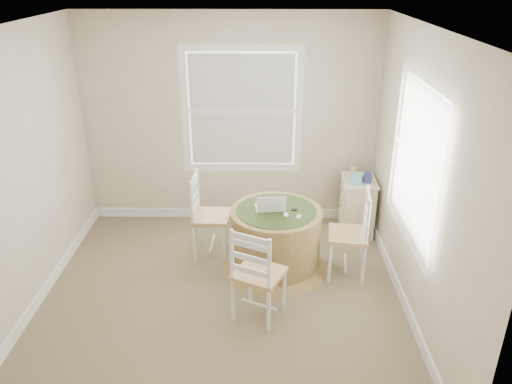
{
  "coord_description": "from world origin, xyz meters",
  "views": [
    {
      "loc": [
        0.4,
        -4.09,
        3.06
      ],
      "look_at": [
        0.34,
        0.45,
        0.98
      ],
      "focal_mm": 35.0,
      "sensor_mm": 36.0,
      "label": 1
    }
  ],
  "objects_px": {
    "chair_left": "(211,216)",
    "chair_near": "(259,273)",
    "laptop": "(270,207)",
    "corner_chest": "(357,206)",
    "round_table": "(276,237)",
    "chair_right": "(348,234)"
  },
  "relations": [
    {
      "from": "chair_right",
      "to": "corner_chest",
      "type": "distance_m",
      "value": 0.98
    },
    {
      "from": "round_table",
      "to": "chair_left",
      "type": "relative_size",
      "value": 1.22
    },
    {
      "from": "chair_left",
      "to": "corner_chest",
      "type": "relative_size",
      "value": 1.35
    },
    {
      "from": "round_table",
      "to": "laptop",
      "type": "bearing_deg",
      "value": -178.71
    },
    {
      "from": "chair_near",
      "to": "laptop",
      "type": "height_order",
      "value": "chair_near"
    },
    {
      "from": "laptop",
      "to": "corner_chest",
      "type": "xyz_separation_m",
      "value": [
        1.08,
        0.81,
        -0.37
      ]
    },
    {
      "from": "chair_left",
      "to": "corner_chest",
      "type": "bearing_deg",
      "value": -70.4
    },
    {
      "from": "chair_near",
      "to": "laptop",
      "type": "relative_size",
      "value": 2.89
    },
    {
      "from": "chair_near",
      "to": "round_table",
      "type": "bearing_deg",
      "value": -75.89
    },
    {
      "from": "laptop",
      "to": "corner_chest",
      "type": "distance_m",
      "value": 1.4
    },
    {
      "from": "round_table",
      "to": "chair_right",
      "type": "height_order",
      "value": "chair_right"
    },
    {
      "from": "chair_right",
      "to": "corner_chest",
      "type": "bearing_deg",
      "value": 171.32
    },
    {
      "from": "chair_left",
      "to": "chair_right",
      "type": "bearing_deg",
      "value": -102.68
    },
    {
      "from": "round_table",
      "to": "corner_chest",
      "type": "xyz_separation_m",
      "value": [
        1.02,
        0.83,
        -0.03
      ]
    },
    {
      "from": "chair_left",
      "to": "chair_near",
      "type": "xyz_separation_m",
      "value": [
        0.55,
        -1.13,
        0.0
      ]
    },
    {
      "from": "chair_left",
      "to": "laptop",
      "type": "distance_m",
      "value": 0.76
    },
    {
      "from": "chair_near",
      "to": "chair_right",
      "type": "height_order",
      "value": "same"
    },
    {
      "from": "chair_left",
      "to": "corner_chest",
      "type": "height_order",
      "value": "chair_left"
    },
    {
      "from": "round_table",
      "to": "laptop",
      "type": "xyz_separation_m",
      "value": [
        -0.06,
        0.02,
        0.34
      ]
    },
    {
      "from": "chair_left",
      "to": "corner_chest",
      "type": "distance_m",
      "value": 1.83
    },
    {
      "from": "laptop",
      "to": "corner_chest",
      "type": "height_order",
      "value": "laptop"
    },
    {
      "from": "chair_left",
      "to": "chair_right",
      "type": "xyz_separation_m",
      "value": [
        1.48,
        -0.4,
        0.0
      ]
    }
  ]
}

